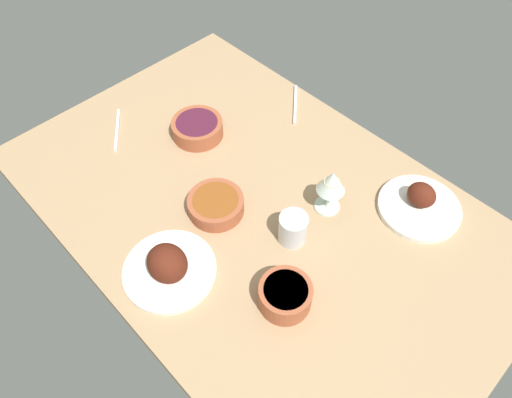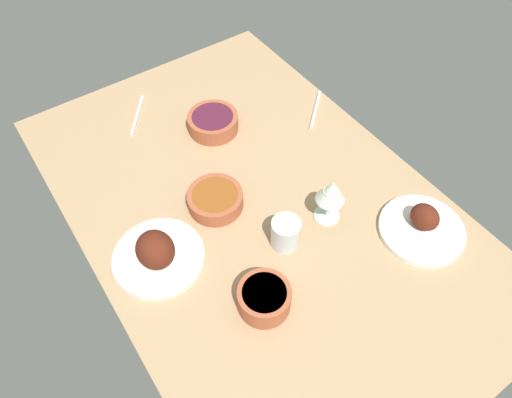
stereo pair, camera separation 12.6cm
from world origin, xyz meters
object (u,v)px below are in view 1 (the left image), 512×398
at_px(plate_near_viewer, 420,204).
at_px(wine_glass, 332,184).
at_px(water_tumbler, 293,229).
at_px(bowl_onions, 197,128).
at_px(fork_loose, 295,104).
at_px(bowl_cream, 285,295).
at_px(spoon_loose, 117,130).
at_px(bowl_soup, 216,204).
at_px(plate_center_main, 169,267).

bearing_deg(plate_near_viewer, wine_glass, 44.43).
bearing_deg(water_tumbler, bowl_onions, -8.47).
height_order(bowl_onions, fork_loose, bowl_onions).
height_order(plate_near_viewer, bowl_cream, plate_near_viewer).
xyz_separation_m(plate_near_viewer, spoon_loose, (0.83, 0.42, -0.02)).
bearing_deg(bowl_cream, fork_loose, -49.20).
xyz_separation_m(wine_glass, spoon_loose, (0.65, 0.24, -0.10)).
xyz_separation_m(bowl_cream, bowl_soup, (0.31, -0.06, -0.01)).
distance_m(plate_center_main, wine_glass, 0.46).
bearing_deg(water_tumbler, bowl_cream, 127.56).
distance_m(plate_near_viewer, plate_center_main, 0.68).
height_order(bowl_cream, bowl_onions, bowl_cream).
bearing_deg(water_tumbler, fork_loose, -48.06).
bearing_deg(plate_center_main, water_tumbler, -115.03).
distance_m(plate_near_viewer, wine_glass, 0.26).
relative_size(plate_near_viewer, plate_center_main, 0.97).
distance_m(plate_center_main, bowl_soup, 0.22).
xyz_separation_m(bowl_soup, water_tumbler, (-0.20, -0.08, 0.02)).
distance_m(plate_center_main, spoon_loose, 0.55).
height_order(bowl_cream, wine_glass, wine_glass).
bearing_deg(plate_center_main, bowl_cream, -149.09).
xyz_separation_m(bowl_cream, water_tumbler, (0.11, -0.14, 0.01)).
height_order(plate_near_viewer, water_tumbler, water_tumbler).
height_order(bowl_soup, water_tumbler, water_tumbler).
bearing_deg(spoon_loose, bowl_onions, -101.03).
xyz_separation_m(plate_center_main, bowl_soup, (0.07, -0.21, -0.01)).
bearing_deg(bowl_onions, spoon_loose, 41.93).
relative_size(bowl_cream, water_tumbler, 1.47).
bearing_deg(bowl_cream, bowl_soup, -11.05).
bearing_deg(spoon_loose, plate_near_viewer, -116.17).
height_order(plate_center_main, bowl_onions, plate_center_main).
height_order(plate_near_viewer, spoon_loose, plate_near_viewer).
bearing_deg(plate_near_viewer, bowl_onions, 21.21).
bearing_deg(bowl_soup, bowl_cream, 168.95).
relative_size(wine_glass, spoon_loose, 0.76).
bearing_deg(spoon_loose, plate_center_main, -163.24).
bearing_deg(fork_loose, plate_center_main, -24.32).
distance_m(fork_loose, spoon_loose, 0.57).
height_order(plate_near_viewer, bowl_soup, plate_near_viewer).
distance_m(plate_near_viewer, spoon_loose, 0.93).
relative_size(bowl_soup, wine_glass, 1.08).
bearing_deg(bowl_cream, plate_center_main, 30.91).
bearing_deg(wine_glass, water_tumbler, 90.92).
bearing_deg(bowl_onions, plate_center_main, 132.13).
xyz_separation_m(bowl_onions, water_tumbler, (-0.46, 0.07, 0.01)).
distance_m(bowl_soup, water_tumbler, 0.22).
distance_m(bowl_cream, fork_loose, 0.70).
bearing_deg(plate_near_viewer, water_tumbler, 61.08).
xyz_separation_m(plate_near_viewer, bowl_onions, (0.64, 0.25, 0.01)).
bearing_deg(spoon_loose, bowl_soup, -140.57).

